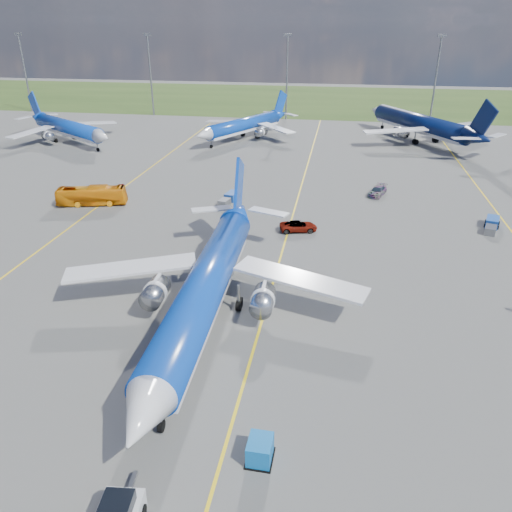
% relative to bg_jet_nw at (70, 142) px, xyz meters
% --- Properties ---
extents(ground, '(400.00, 400.00, 0.00)m').
position_rel_bg_jet_nw_xyz_m(ground, '(56.36, -71.35, 0.00)').
color(ground, '#545452').
rests_on(ground, ground).
extents(grass_strip, '(400.00, 80.00, 0.01)m').
position_rel_bg_jet_nw_xyz_m(grass_strip, '(56.36, 78.65, 0.00)').
color(grass_strip, '#2D4719').
rests_on(grass_strip, ground).
extents(taxiway_lines, '(60.25, 160.00, 0.02)m').
position_rel_bg_jet_nw_xyz_m(taxiway_lines, '(56.54, -43.65, 0.01)').
color(taxiway_lines, yellow).
rests_on(taxiway_lines, ground).
extents(floodlight_masts, '(202.20, 0.50, 22.70)m').
position_rel_bg_jet_nw_xyz_m(floodlight_masts, '(66.36, 38.65, 12.56)').
color(floodlight_masts, slate).
rests_on(floodlight_masts, ground).
extents(bg_jet_nw, '(47.21, 44.87, 9.85)m').
position_rel_bg_jet_nw_xyz_m(bg_jet_nw, '(0.00, 0.00, 0.00)').
color(bg_jet_nw, '#0C3BAB').
rests_on(bg_jet_nw, ground).
extents(bg_jet_nnw, '(40.86, 44.69, 9.47)m').
position_rel_bg_jet_nw_xyz_m(bg_jet_nnw, '(39.49, 10.62, 0.00)').
color(bg_jet_nnw, '#0C3BAB').
rests_on(bg_jet_nnw, ground).
extents(bg_jet_n, '(51.97, 55.94, 11.76)m').
position_rel_bg_jet_nw_xyz_m(bg_jet_n, '(80.44, 15.59, 0.00)').
color(bg_jet_n, '#071541').
rests_on(bg_jet_n, ground).
extents(main_airliner, '(33.26, 43.02, 11.04)m').
position_rel_bg_jet_nw_xyz_m(main_airliner, '(51.26, -69.16, 0.00)').
color(main_airliner, '#0C3BAB').
rests_on(main_airliner, ground).
extents(uld_container, '(1.61, 1.99, 1.57)m').
position_rel_bg_jet_nw_xyz_m(uld_container, '(58.84, -84.48, 0.78)').
color(uld_container, '#0C5FAE').
rests_on(uld_container, ground).
extents(apron_bus, '(10.82, 4.98, 2.93)m').
position_rel_bg_jet_nw_xyz_m(apron_bus, '(25.22, -39.84, 1.47)').
color(apron_bus, orange).
rests_on(apron_bus, ground).
extents(service_car_a, '(2.56, 4.17, 1.33)m').
position_rel_bg_jet_nw_xyz_m(service_car_a, '(27.00, -33.68, 0.66)').
color(service_car_a, '#999999').
rests_on(service_car_a, ground).
extents(service_car_b, '(5.50, 3.51, 1.41)m').
position_rel_bg_jet_nw_xyz_m(service_car_b, '(57.72, -45.15, 0.71)').
color(service_car_b, '#999999').
rests_on(service_car_b, ground).
extents(service_car_c, '(3.60, 5.37, 1.45)m').
position_rel_bg_jet_nw_xyz_m(service_car_c, '(69.07, -27.66, 0.72)').
color(service_car_c, '#999999').
rests_on(service_car_c, ground).
extents(baggage_tug_w, '(3.12, 5.81, 1.26)m').
position_rel_bg_jet_nw_xyz_m(baggage_tug_w, '(83.82, -39.85, 0.59)').
color(baggage_tug_w, '#1B4AA4').
rests_on(baggage_tug_w, ground).
extents(baggage_tug_c, '(2.56, 5.69, 1.24)m').
position_rel_bg_jet_nw_xyz_m(baggage_tug_c, '(45.89, -34.88, 0.58)').
color(baggage_tug_c, '#194297').
rests_on(baggage_tug_c, ground).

